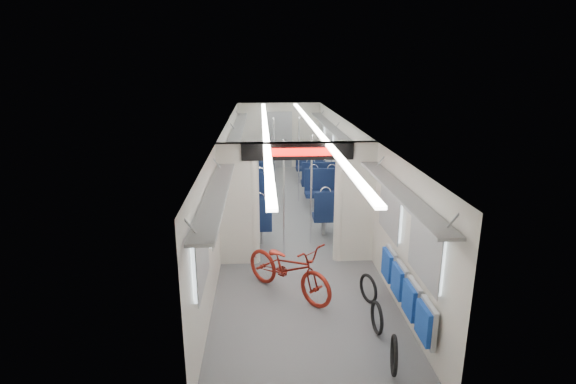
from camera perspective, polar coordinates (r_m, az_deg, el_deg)
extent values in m
plane|color=#515456|center=(10.60, 0.25, -4.11)|extent=(12.00, 12.00, 0.00)
cube|color=beige|center=(10.27, -7.85, 1.78)|extent=(0.02, 12.00, 2.30)
cube|color=beige|center=(10.45, 8.22, 2.02)|extent=(0.02, 12.00, 2.30)
cube|color=beige|center=(16.13, -1.13, 7.20)|extent=(2.90, 0.02, 2.30)
cube|color=beige|center=(4.72, 5.19, -16.42)|extent=(2.90, 0.02, 2.30)
cube|color=silver|center=(10.04, 0.26, 8.30)|extent=(2.90, 12.00, 0.02)
cube|color=white|center=(10.02, -2.91, 8.09)|extent=(0.12, 11.40, 0.04)
cube|color=white|center=(10.09, 3.41, 8.14)|extent=(0.12, 11.40, 0.04)
cube|color=beige|center=(8.38, -6.56, -2.59)|extent=(0.65, 0.18, 2.00)
cube|color=beige|center=(8.55, 8.68, -2.28)|extent=(0.65, 0.18, 2.00)
cube|color=beige|center=(8.09, 1.19, 5.28)|extent=(2.90, 0.18, 0.30)
cylinder|color=beige|center=(8.37, -4.33, -2.55)|extent=(0.20, 0.20, 2.00)
cylinder|color=beige|center=(8.49, 6.54, -2.33)|extent=(0.20, 0.20, 2.00)
cube|color=black|center=(7.99, 1.25, 5.13)|extent=(2.00, 0.03, 0.30)
cube|color=#FF0C07|center=(7.96, 1.26, 5.10)|extent=(1.20, 0.02, 0.14)
cube|color=silver|center=(5.66, -11.12, -7.93)|extent=(0.04, 1.00, 0.75)
cube|color=silver|center=(5.98, 17.20, -7.05)|extent=(0.04, 1.00, 0.75)
cube|color=silver|center=(7.14, -9.51, -2.68)|extent=(0.04, 1.00, 0.75)
cube|color=silver|center=(7.39, 12.96, -2.22)|extent=(0.04, 1.00, 0.75)
cube|color=silver|center=(9.72, -7.94, 2.48)|extent=(0.04, 1.00, 0.75)
cube|color=silver|center=(9.91, 8.68, 2.71)|extent=(0.04, 1.00, 0.75)
cube|color=silver|center=(11.57, -7.25, 4.71)|extent=(0.04, 1.00, 0.75)
cube|color=silver|center=(11.73, 6.77, 4.89)|extent=(0.04, 1.00, 0.75)
cube|color=silver|center=(13.44, -6.76, 6.33)|extent=(0.04, 1.00, 0.75)
cube|color=silver|center=(13.57, 5.38, 6.47)|extent=(0.04, 1.00, 0.75)
cube|color=silver|center=(15.21, -6.40, 7.50)|extent=(0.04, 1.00, 0.75)
cube|color=silver|center=(15.33, 4.36, 7.62)|extent=(0.04, 1.00, 0.75)
cube|color=gray|center=(6.20, -9.09, -0.25)|extent=(0.30, 3.60, 0.04)
cube|color=gray|center=(6.46, 13.93, 0.14)|extent=(0.30, 3.60, 0.04)
cube|color=gray|center=(12.06, -6.45, 7.86)|extent=(0.30, 7.60, 0.04)
cube|color=gray|center=(12.20, 5.67, 7.98)|extent=(0.30, 7.60, 0.04)
cube|color=gray|center=(16.10, -1.12, 6.63)|extent=(0.90, 0.05, 2.00)
imported|color=maroon|center=(7.39, 0.06, -9.58)|extent=(1.69, 1.73, 0.94)
cube|color=gray|center=(6.04, 17.36, -15.58)|extent=(0.06, 0.47, 0.53)
cube|color=navy|center=(6.02, 16.81, -15.64)|extent=(0.06, 0.43, 0.45)
cube|color=gray|center=(6.48, 15.64, -13.09)|extent=(0.06, 0.47, 0.53)
cube|color=navy|center=(6.46, 15.13, -13.14)|extent=(0.06, 0.43, 0.45)
cube|color=gray|center=(6.94, 14.18, -10.92)|extent=(0.06, 0.47, 0.53)
cube|color=navy|center=(6.92, 13.70, -10.95)|extent=(0.06, 0.43, 0.45)
cube|color=gray|center=(7.41, 12.92, -9.01)|extent=(0.06, 0.47, 0.53)
cube|color=navy|center=(7.39, 12.46, -9.04)|extent=(0.06, 0.43, 0.45)
torus|color=black|center=(5.97, 13.29, -19.71)|extent=(0.15, 0.50, 0.50)
torus|color=black|center=(6.66, 11.21, -15.56)|extent=(0.08, 0.48, 0.47)
torus|color=black|center=(7.38, 10.15, -12.13)|extent=(0.20, 0.47, 0.48)
cube|color=#0C1737|center=(9.38, -3.58, -4.31)|extent=(0.49, 0.46, 0.10)
cylinder|color=gray|center=(9.46, -3.56, -5.59)|extent=(0.10, 0.10, 0.35)
cube|color=#0C1737|center=(9.08, -3.62, -2.65)|extent=(0.49, 0.09, 0.60)
torus|color=silver|center=(8.99, -3.65, -0.83)|extent=(0.25, 0.03, 0.25)
cube|color=#0C1737|center=(11.14, -3.59, -0.95)|extent=(0.49, 0.46, 0.10)
cylinder|color=gray|center=(11.21, -3.57, -2.05)|extent=(0.10, 0.10, 0.35)
cube|color=#0C1737|center=(11.22, -3.62, 1.05)|extent=(0.49, 0.09, 0.60)
torus|color=silver|center=(11.15, -3.64, 2.54)|extent=(0.25, 0.03, 0.25)
cube|color=#0C1737|center=(9.39, -6.46, -4.36)|extent=(0.49, 0.46, 0.10)
cylinder|color=gray|center=(9.47, -6.41, -5.63)|extent=(0.10, 0.10, 0.35)
cube|color=#0C1737|center=(9.10, -6.58, -2.70)|extent=(0.49, 0.09, 0.60)
torus|color=silver|center=(9.01, -6.64, -0.88)|extent=(0.25, 0.03, 0.25)
cube|color=#0C1737|center=(11.16, -6.00, -0.99)|extent=(0.49, 0.46, 0.10)
cylinder|color=gray|center=(11.22, -5.97, -2.09)|extent=(0.10, 0.10, 0.35)
cube|color=#0C1737|center=(11.24, -6.01, 1.01)|extent=(0.49, 0.09, 0.60)
torus|color=silver|center=(11.16, -6.06, 2.50)|extent=(0.25, 0.03, 0.25)
cube|color=#0C1737|center=(9.89, 4.56, -3.22)|extent=(0.47, 0.44, 0.10)
cylinder|color=gray|center=(9.97, 4.53, -4.44)|extent=(0.10, 0.10, 0.35)
cube|color=#0C1737|center=(9.62, 4.75, -1.66)|extent=(0.47, 0.08, 0.58)
torus|color=silver|center=(9.53, 4.80, -0.01)|extent=(0.24, 0.03, 0.24)
cube|color=#0C1737|center=(11.59, 3.35, -0.27)|extent=(0.47, 0.44, 0.10)
cylinder|color=gray|center=(11.65, 3.34, -1.33)|extent=(0.10, 0.10, 0.35)
cube|color=#0C1737|center=(11.67, 3.28, 1.58)|extent=(0.47, 0.08, 0.58)
torus|color=silver|center=(11.60, 3.30, 2.97)|extent=(0.24, 0.03, 0.24)
cube|color=#0C1737|center=(9.97, 7.24, -3.15)|extent=(0.47, 0.44, 0.10)
cylinder|color=gray|center=(10.05, 7.20, -4.36)|extent=(0.10, 0.10, 0.35)
cube|color=#0C1737|center=(9.70, 7.51, -1.60)|extent=(0.47, 0.08, 0.58)
torus|color=silver|center=(9.61, 7.57, 0.04)|extent=(0.24, 0.03, 0.24)
cube|color=#0C1737|center=(11.65, 5.65, -0.23)|extent=(0.47, 0.44, 0.10)
cylinder|color=gray|center=(11.72, 5.62, -1.28)|extent=(0.10, 0.10, 0.35)
cube|color=#0C1737|center=(11.73, 5.56, 1.61)|extent=(0.47, 0.08, 0.58)
torus|color=silver|center=(11.66, 5.60, 2.99)|extent=(0.24, 0.03, 0.24)
cube|color=#0C1737|center=(12.90, -3.59, 1.45)|extent=(0.44, 0.41, 0.10)
cylinder|color=gray|center=(12.96, -3.57, 0.49)|extent=(0.10, 0.10, 0.35)
cube|color=#0C1737|center=(12.66, -3.61, 2.64)|extent=(0.44, 0.08, 0.53)
torus|color=silver|center=(12.60, -3.64, 3.82)|extent=(0.22, 0.03, 0.22)
cube|color=#0C1737|center=(14.50, -3.59, 3.11)|extent=(0.44, 0.41, 0.10)
cylinder|color=gray|center=(14.55, -3.58, 2.25)|extent=(0.10, 0.10, 0.35)
cube|color=#0C1737|center=(14.59, -3.61, 4.47)|extent=(0.44, 0.08, 0.53)
torus|color=silver|center=(14.54, -3.63, 5.49)|extent=(0.22, 0.03, 0.22)
cube|color=#0C1737|center=(12.91, -5.68, 1.41)|extent=(0.44, 0.41, 0.10)
cylinder|color=gray|center=(12.97, -5.65, 0.45)|extent=(0.10, 0.10, 0.35)
cube|color=#0C1737|center=(12.68, -5.74, 2.61)|extent=(0.44, 0.08, 0.53)
torus|color=silver|center=(12.62, -5.77, 3.78)|extent=(0.22, 0.03, 0.22)
cube|color=#0C1737|center=(14.51, -5.45, 3.08)|extent=(0.44, 0.41, 0.10)
cylinder|color=gray|center=(14.56, -5.43, 2.21)|extent=(0.10, 0.10, 0.35)
cube|color=#0C1737|center=(14.60, -5.46, 4.43)|extent=(0.44, 0.08, 0.53)
torus|color=silver|center=(14.55, -5.49, 5.46)|extent=(0.22, 0.03, 0.22)
cube|color=#0C1737|center=(12.64, 2.77, 1.14)|extent=(0.48, 0.45, 0.10)
cylinder|color=gray|center=(12.70, 2.76, 0.16)|extent=(0.10, 0.10, 0.35)
cube|color=#0C1737|center=(12.38, 2.88, 2.46)|extent=(0.48, 0.09, 0.59)
torus|color=silver|center=(12.31, 2.90, 3.79)|extent=(0.24, 0.03, 0.24)
cube|color=#0C1737|center=(14.39, 2.00, 3.03)|extent=(0.48, 0.45, 0.10)
cylinder|color=gray|center=(14.44, 1.99, 2.16)|extent=(0.10, 0.10, 0.35)
cube|color=#0C1737|center=(14.49, 1.95, 4.51)|extent=(0.48, 0.09, 0.59)
torus|color=silver|center=(14.43, 1.96, 5.65)|extent=(0.24, 0.03, 0.24)
cube|color=#0C1737|center=(12.69, 4.88, 1.18)|extent=(0.48, 0.45, 0.10)
cylinder|color=gray|center=(12.75, 4.86, 0.20)|extent=(0.10, 0.10, 0.35)
cube|color=#0C1737|center=(12.44, 5.04, 2.49)|extent=(0.48, 0.09, 0.59)
torus|color=silver|center=(12.37, 5.07, 3.81)|extent=(0.24, 0.03, 0.24)
cube|color=#0C1737|center=(14.44, 3.86, 3.05)|extent=(0.48, 0.45, 0.10)
cylinder|color=gray|center=(14.49, 3.84, 2.18)|extent=(0.10, 0.10, 0.35)
cube|color=#0C1737|center=(14.54, 3.80, 4.53)|extent=(0.48, 0.09, 0.59)
torus|color=silver|center=(14.48, 3.82, 5.67)|extent=(0.24, 0.03, 0.24)
cylinder|color=silver|center=(8.62, -0.53, -0.88)|extent=(0.04, 0.04, 2.30)
cylinder|color=silver|center=(9.18, 2.96, 0.18)|extent=(0.04, 0.04, 2.30)
cylinder|color=silver|center=(11.86, -1.76, 3.89)|extent=(0.04, 0.04, 2.30)
cylinder|color=silver|center=(12.04, 1.38, 4.07)|extent=(0.04, 0.04, 2.30)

